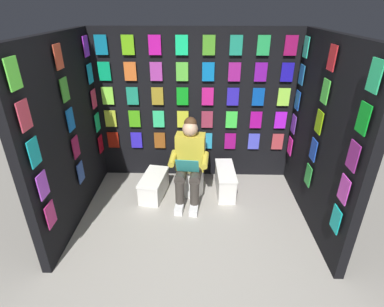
{
  "coord_description": "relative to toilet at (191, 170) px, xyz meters",
  "views": [
    {
      "loc": [
        -0.07,
        2.2,
        2.54
      ],
      "look_at": [
        0.02,
        -1.15,
        0.85
      ],
      "focal_mm": 28.0,
      "sensor_mm": 36.0,
      "label": 1
    }
  ],
  "objects": [
    {
      "name": "comic_longbox_far",
      "position": [
        0.54,
        0.18,
        -0.16
      ],
      "size": [
        0.4,
        0.67,
        0.32
      ],
      "rotation": [
        0.0,
        0.0,
        -0.15
      ],
      "color": "white",
      "rests_on": "ground"
    },
    {
      "name": "person_reading",
      "position": [
        0.02,
        0.23,
        0.27
      ],
      "size": [
        0.55,
        0.71,
        1.19
      ],
      "rotation": [
        0.0,
        0.0,
        -0.09
      ],
      "color": "gold",
      "rests_on": "ground"
    },
    {
      "name": "display_wall_left",
      "position": [
        -1.56,
        0.6,
        0.81
      ],
      "size": [
        0.14,
        2.08,
        2.26
      ],
      "color": "black",
      "rests_on": "ground"
    },
    {
      "name": "ground_plane",
      "position": [
        -0.05,
        1.64,
        -0.33
      ],
      "size": [
        30.0,
        30.0,
        0.0
      ],
      "primitive_type": "plane",
      "color": "#9E998E"
    },
    {
      "name": "display_wall_right",
      "position": [
        1.47,
        0.6,
        0.81
      ],
      "size": [
        0.14,
        2.08,
        2.26
      ],
      "color": "black",
      "rests_on": "ground"
    },
    {
      "name": "display_wall_back",
      "position": [
        -0.05,
        -0.49,
        0.81
      ],
      "size": [
        3.03,
        0.14,
        2.26
      ],
      "color": "black",
      "rests_on": "ground"
    },
    {
      "name": "toilet",
      "position": [
        0.0,
        0.0,
        0.0
      ],
      "size": [
        0.42,
        0.57,
        0.77
      ],
      "rotation": [
        0.0,
        0.0,
        -0.09
      ],
      "color": "white",
      "rests_on": "ground"
    },
    {
      "name": "comic_longbox_near",
      "position": [
        -0.5,
        0.08,
        -0.13
      ],
      "size": [
        0.28,
        0.69,
        0.39
      ],
      "rotation": [
        0.0,
        0.0,
        0.03
      ],
      "color": "white",
      "rests_on": "ground"
    }
  ]
}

